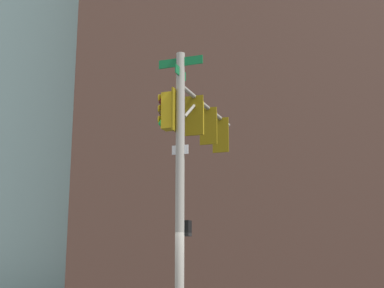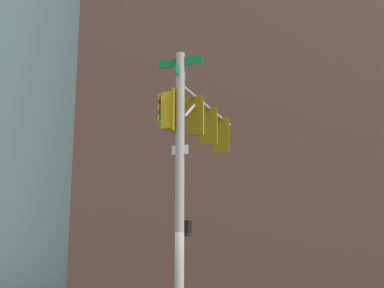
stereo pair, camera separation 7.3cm
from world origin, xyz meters
TOP-DOWN VIEW (x-y plane):
  - signal_pole_assembly at (-0.07, -1.35)m, footprint 1.97×4.75m
  - building_brick_nearside at (-3.31, -27.82)m, footprint 23.13×20.53m
  - building_brick_midblock at (-7.45, -39.67)m, footprint 17.15×14.31m
  - building_brick_farside at (-15.71, -51.79)m, footprint 17.34×15.75m

SIDE VIEW (x-z plane):
  - signal_pole_assembly at x=-0.07m, z-range 1.40..8.70m
  - building_brick_nearside at x=-3.31m, z-range 0.00..35.26m
  - building_brick_midblock at x=-7.45m, z-range 0.00..44.63m
  - building_brick_farside at x=-15.71m, z-range 0.00..50.96m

